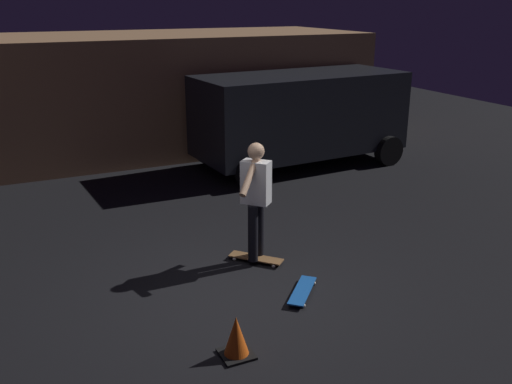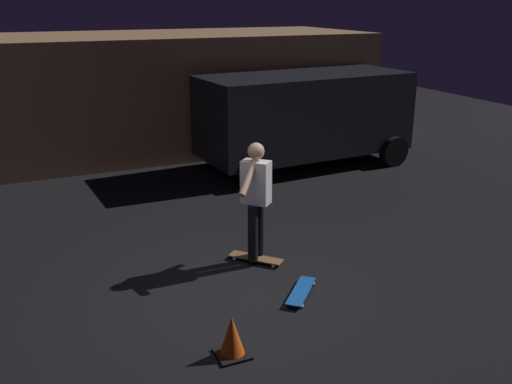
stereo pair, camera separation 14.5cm
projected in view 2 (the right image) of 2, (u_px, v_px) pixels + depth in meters
The scene contains 7 objects.
ground_plane at pixel (233, 297), 7.13m from camera, with size 28.00×28.00×0.00m, color black.
low_building at pixel (151, 91), 14.18m from camera, with size 10.76×4.10×2.76m.
parked_van at pixel (305, 114), 12.44m from camera, with size 4.72×2.47×2.03m.
skateboard_ridden at pixel (256, 258), 8.06m from camera, with size 0.67×0.71×0.07m.
skateboard_spare at pixel (301, 291), 7.14m from camera, with size 0.68×0.71×0.07m.
skater at pixel (256, 193), 7.74m from camera, with size 0.78×0.73×1.67m.
traffic_cone at pixel (232, 338), 5.89m from camera, with size 0.34×0.34×0.46m.
Camera 2 is at (-2.31, -5.90, 3.54)m, focal length 39.80 mm.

